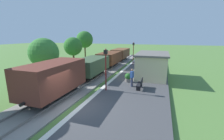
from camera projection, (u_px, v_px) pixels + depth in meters
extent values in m
plane|color=#517A38|center=(76.00, 109.00, 10.60)|extent=(160.00, 160.00, 0.00)
cube|color=#424244|center=(121.00, 114.00, 9.60)|extent=(6.00, 60.00, 0.25)
cube|color=silver|center=(81.00, 106.00, 10.42)|extent=(0.36, 60.00, 0.01)
cube|color=gray|center=(48.00, 103.00, 11.32)|extent=(3.80, 60.00, 0.12)
cube|color=slate|center=(56.00, 103.00, 11.07)|extent=(0.07, 60.00, 0.14)
cube|color=slate|center=(40.00, 100.00, 11.51)|extent=(0.07, 60.00, 0.14)
cube|color=brown|center=(53.00, 77.00, 11.71)|extent=(2.50, 5.60, 2.20)
cube|color=black|center=(54.00, 89.00, 11.92)|extent=(2.10, 5.15, 0.50)
cylinder|color=black|center=(68.00, 85.00, 13.63)|extent=(1.56, 0.84, 0.84)
cylinder|color=black|center=(37.00, 101.00, 10.31)|extent=(1.56, 0.84, 0.84)
cylinder|color=black|center=(75.00, 79.00, 14.65)|extent=(0.20, 0.30, 0.20)
cylinder|color=black|center=(22.00, 104.00, 9.19)|extent=(0.20, 0.30, 0.20)
cube|color=#384C33|center=(91.00, 65.00, 17.89)|extent=(2.50, 5.60, 1.60)
cube|color=black|center=(91.00, 70.00, 18.03)|extent=(2.10, 5.15, 0.50)
cylinder|color=black|center=(98.00, 69.00, 19.75)|extent=(1.56, 0.84, 0.84)
cylinder|color=black|center=(84.00, 76.00, 16.43)|extent=(1.56, 0.84, 0.84)
cylinder|color=black|center=(101.00, 66.00, 20.76)|extent=(0.20, 0.30, 0.20)
cylinder|color=black|center=(79.00, 77.00, 15.30)|extent=(0.20, 0.30, 0.20)
cube|color=brown|center=(110.00, 58.00, 24.00)|extent=(2.50, 5.60, 1.60)
cube|color=black|center=(110.00, 62.00, 24.14)|extent=(2.10, 5.15, 0.50)
cylinder|color=black|center=(113.00, 61.00, 25.86)|extent=(1.56, 0.84, 0.84)
cylinder|color=black|center=(106.00, 65.00, 22.54)|extent=(1.56, 0.84, 0.84)
cylinder|color=black|center=(115.00, 59.00, 26.87)|extent=(0.20, 0.30, 0.20)
cylinder|color=black|center=(103.00, 65.00, 21.41)|extent=(0.20, 0.30, 0.20)
cube|color=brown|center=(121.00, 53.00, 30.11)|extent=(2.50, 5.60, 1.60)
cube|color=black|center=(121.00, 56.00, 30.25)|extent=(2.10, 5.15, 0.50)
cylinder|color=black|center=(123.00, 56.00, 31.97)|extent=(1.56, 0.84, 0.84)
cylinder|color=black|center=(118.00, 59.00, 28.65)|extent=(1.56, 0.84, 0.84)
cylinder|color=black|center=(124.00, 55.00, 32.99)|extent=(0.20, 0.30, 0.20)
cylinder|color=black|center=(116.00, 58.00, 27.52)|extent=(0.20, 0.30, 0.20)
cube|color=beige|center=(152.00, 66.00, 17.76)|extent=(3.20, 5.50, 2.60)
cube|color=#66605B|center=(153.00, 54.00, 17.46)|extent=(3.50, 5.80, 0.18)
cube|color=black|center=(137.00, 65.00, 17.21)|extent=(0.03, 0.90, 0.80)
cube|color=black|center=(139.00, 84.00, 13.80)|extent=(0.42, 1.50, 0.04)
cube|color=black|center=(142.00, 82.00, 13.69)|extent=(0.04, 1.50, 0.45)
cube|color=black|center=(138.00, 89.00, 13.30)|extent=(0.38, 0.06, 0.42)
cube|color=black|center=(140.00, 84.00, 14.41)|extent=(0.38, 0.06, 0.42)
cylinder|color=#474C66|center=(131.00, 82.00, 14.36)|extent=(0.15, 0.15, 0.86)
cylinder|color=#474C66|center=(132.00, 82.00, 14.49)|extent=(0.15, 0.15, 0.86)
cube|color=#2D5199|center=(132.00, 75.00, 14.26)|extent=(0.32, 0.43, 0.60)
sphere|color=#936B51|center=(132.00, 70.00, 14.16)|extent=(0.22, 0.22, 0.22)
cylinder|color=slate|center=(128.00, 80.00, 15.92)|extent=(0.56, 0.56, 0.34)
sphere|color=#2D6B28|center=(128.00, 76.00, 15.82)|extent=(0.64, 0.64, 0.64)
cylinder|color=#591414|center=(106.00, 73.00, 13.14)|extent=(0.11, 0.11, 3.20)
cube|color=black|center=(106.00, 52.00, 12.74)|extent=(0.28, 0.28, 0.36)
sphere|color=#F2E5BF|center=(106.00, 52.00, 12.74)|extent=(0.20, 0.20, 0.20)
cone|color=#591414|center=(106.00, 49.00, 12.69)|extent=(0.20, 0.20, 0.16)
cylinder|color=#591414|center=(133.00, 55.00, 24.98)|extent=(0.11, 0.11, 3.20)
cube|color=black|center=(134.00, 44.00, 24.59)|extent=(0.28, 0.28, 0.36)
sphere|color=#F2E5BF|center=(134.00, 44.00, 24.59)|extent=(0.20, 0.20, 0.20)
cone|color=#591414|center=(134.00, 42.00, 24.54)|extent=(0.20, 0.20, 0.16)
cylinder|color=#4C3823|center=(46.00, 72.00, 17.48)|extent=(0.28, 0.28, 1.86)
sphere|color=#387A33|center=(44.00, 53.00, 17.00)|extent=(3.28, 3.28, 3.28)
cylinder|color=#4C3823|center=(74.00, 60.00, 24.76)|extent=(0.28, 0.28, 2.18)
sphere|color=#2D6B28|center=(73.00, 46.00, 24.28)|extent=(2.91, 2.91, 2.91)
cylinder|color=#4C3823|center=(85.00, 53.00, 31.40)|extent=(0.28, 0.28, 2.92)
sphere|color=#2D6B28|center=(85.00, 39.00, 30.80)|extent=(3.34, 3.34, 3.34)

